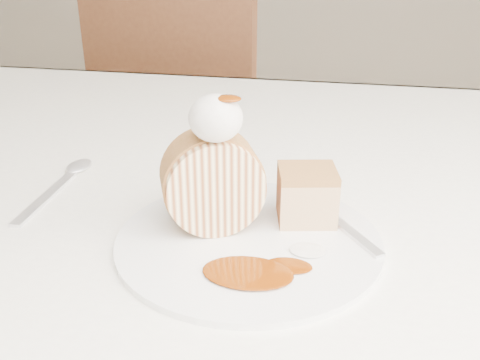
# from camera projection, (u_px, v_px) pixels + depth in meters

# --- Properties ---
(table) EXTENTS (1.40, 0.90, 0.75)m
(table) POSITION_uv_depth(u_px,v_px,m) (247.00, 230.00, 0.69)
(table) COLOR silver
(table) RESTS_ON ground
(chair_far) EXTENTS (0.48, 0.48, 0.92)m
(chair_far) POSITION_uv_depth(u_px,v_px,m) (188.00, 132.00, 1.46)
(chair_far) COLOR brown
(chair_far) RESTS_ON ground
(plate) EXTENTS (0.29, 0.29, 0.01)m
(plate) POSITION_uv_depth(u_px,v_px,m) (249.00, 240.00, 0.49)
(plate) COLOR white
(plate) RESTS_ON table
(roulade_slice) EXTENTS (0.10, 0.08, 0.09)m
(roulade_slice) POSITION_uv_depth(u_px,v_px,m) (213.00, 182.00, 0.49)
(roulade_slice) COLOR #FFEBB1
(roulade_slice) RESTS_ON plate
(cake_chunk) EXTENTS (0.06, 0.06, 0.04)m
(cake_chunk) POSITION_uv_depth(u_px,v_px,m) (306.00, 198.00, 0.51)
(cake_chunk) COLOR #A46B3E
(cake_chunk) RESTS_ON plate
(whipped_cream) EXTENTS (0.05, 0.05, 0.04)m
(whipped_cream) POSITION_uv_depth(u_px,v_px,m) (216.00, 118.00, 0.45)
(whipped_cream) COLOR white
(whipped_cream) RESTS_ON roulade_slice
(caramel_drizzle) EXTENTS (0.02, 0.02, 0.01)m
(caramel_drizzle) POSITION_uv_depth(u_px,v_px,m) (228.00, 92.00, 0.44)
(caramel_drizzle) COLOR #682904
(caramel_drizzle) RESTS_ON whipped_cream
(caramel_pool) EXTENTS (0.08, 0.06, 0.00)m
(caramel_pool) POSITION_uv_depth(u_px,v_px,m) (248.00, 273.00, 0.43)
(caramel_pool) COLOR #682904
(caramel_pool) RESTS_ON plate
(fork) EXTENTS (0.10, 0.13, 0.00)m
(fork) POSITION_uv_depth(u_px,v_px,m) (347.00, 229.00, 0.50)
(fork) COLOR silver
(fork) RESTS_ON plate
(spoon) EXTENTS (0.03, 0.16, 0.00)m
(spoon) POSITION_uv_depth(u_px,v_px,m) (46.00, 197.00, 0.57)
(spoon) COLOR silver
(spoon) RESTS_ON table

